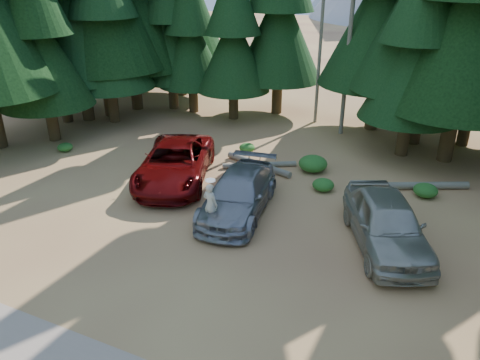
{
  "coord_description": "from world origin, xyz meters",
  "views": [
    {
      "loc": [
        6.36,
        -11.75,
        9.11
      ],
      "look_at": [
        -0.72,
        3.61,
        1.25
      ],
      "focal_mm": 35.0,
      "sensor_mm": 36.0,
      "label": 1
    }
  ],
  "objects_px": {
    "log_mid": "(258,164)",
    "log_right": "(410,186)",
    "silver_minivan_center": "(238,194)",
    "silver_minivan_right": "(386,223)",
    "frisbee_player": "(210,204)",
    "log_left": "(259,165)",
    "red_pickup": "(175,163)"
  },
  "relations": [
    {
      "from": "silver_minivan_center",
      "to": "log_right",
      "type": "xyz_separation_m",
      "value": [
        6.04,
        5.08,
        -0.64
      ]
    },
    {
      "from": "red_pickup",
      "to": "log_left",
      "type": "relative_size",
      "value": 1.75
    },
    {
      "from": "silver_minivan_right",
      "to": "log_mid",
      "type": "xyz_separation_m",
      "value": [
        -6.73,
        4.6,
        -0.77
      ]
    },
    {
      "from": "silver_minivan_right",
      "to": "log_right",
      "type": "xyz_separation_m",
      "value": [
        0.32,
        5.17,
        -0.77
      ]
    },
    {
      "from": "silver_minivan_center",
      "to": "silver_minivan_right",
      "type": "xyz_separation_m",
      "value": [
        5.72,
        -0.09,
        0.13
      ]
    },
    {
      "from": "frisbee_player",
      "to": "log_right",
      "type": "bearing_deg",
      "value": -123.32
    },
    {
      "from": "frisbee_player",
      "to": "log_left",
      "type": "bearing_deg",
      "value": -74.83
    },
    {
      "from": "silver_minivan_right",
      "to": "log_left",
      "type": "relative_size",
      "value": 1.51
    },
    {
      "from": "frisbee_player",
      "to": "log_mid",
      "type": "height_order",
      "value": "frisbee_player"
    },
    {
      "from": "log_left",
      "to": "log_right",
      "type": "xyz_separation_m",
      "value": [
        7.01,
        0.54,
        0.04
      ]
    },
    {
      "from": "silver_minivan_right",
      "to": "log_mid",
      "type": "height_order",
      "value": "silver_minivan_right"
    },
    {
      "from": "log_left",
      "to": "log_right",
      "type": "bearing_deg",
      "value": -25.55
    },
    {
      "from": "silver_minivan_center",
      "to": "log_right",
      "type": "relative_size",
      "value": 1.07
    },
    {
      "from": "log_mid",
      "to": "log_right",
      "type": "bearing_deg",
      "value": 22.32
    },
    {
      "from": "silver_minivan_center",
      "to": "frisbee_player",
      "type": "height_order",
      "value": "frisbee_player"
    },
    {
      "from": "log_mid",
      "to": "red_pickup",
      "type": "bearing_deg",
      "value": -116.0
    },
    {
      "from": "log_mid",
      "to": "log_left",
      "type": "bearing_deg",
      "value": 55.34
    },
    {
      "from": "frisbee_player",
      "to": "log_left",
      "type": "xyz_separation_m",
      "value": [
        -0.73,
        6.43,
        -1.07
      ]
    },
    {
      "from": "silver_minivan_center",
      "to": "silver_minivan_right",
      "type": "bearing_deg",
      "value": -9.5
    },
    {
      "from": "silver_minivan_right",
      "to": "log_right",
      "type": "distance_m",
      "value": 5.24
    },
    {
      "from": "log_mid",
      "to": "log_right",
      "type": "height_order",
      "value": "log_right"
    },
    {
      "from": "silver_minivan_right",
      "to": "frisbee_player",
      "type": "distance_m",
      "value": 6.23
    },
    {
      "from": "log_mid",
      "to": "log_right",
      "type": "relative_size",
      "value": 0.75
    },
    {
      "from": "frisbee_player",
      "to": "log_left",
      "type": "height_order",
      "value": "frisbee_player"
    },
    {
      "from": "silver_minivan_center",
      "to": "log_mid",
      "type": "relative_size",
      "value": 1.44
    },
    {
      "from": "silver_minivan_center",
      "to": "silver_minivan_right",
      "type": "relative_size",
      "value": 1.01
    },
    {
      "from": "frisbee_player",
      "to": "log_right",
      "type": "distance_m",
      "value": 9.44
    },
    {
      "from": "red_pickup",
      "to": "frisbee_player",
      "type": "distance_m",
      "value": 4.98
    },
    {
      "from": "silver_minivan_center",
      "to": "log_mid",
      "type": "xyz_separation_m",
      "value": [
        -1.02,
        4.5,
        -0.65
      ]
    },
    {
      "from": "silver_minivan_center",
      "to": "red_pickup",
      "type": "bearing_deg",
      "value": 150.25
    },
    {
      "from": "silver_minivan_center",
      "to": "frisbee_player",
      "type": "bearing_deg",
      "value": -105.76
    },
    {
      "from": "frisbee_player",
      "to": "red_pickup",
      "type": "bearing_deg",
      "value": -34.31
    }
  ]
}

